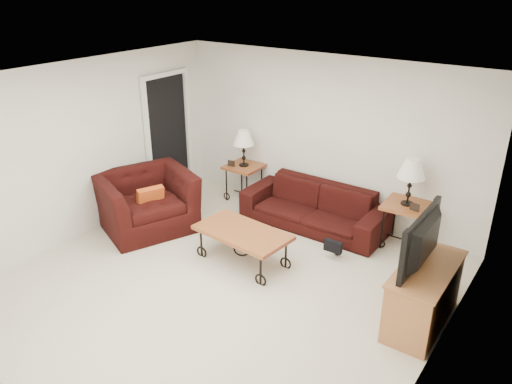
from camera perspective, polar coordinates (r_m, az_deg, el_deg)
ground at (r=6.33m, az=-3.73°, el=-10.42°), size 5.00×5.00×0.00m
wall_back at (r=7.69m, az=7.82°, el=6.13°), size 5.00×0.02×2.50m
wall_front at (r=4.35m, az=-25.71°, el=-10.93°), size 5.00×0.02×2.50m
wall_left at (r=7.47m, az=-19.16°, el=4.47°), size 0.02×5.00×2.50m
wall_right at (r=4.72m, az=20.43°, el=-7.12°), size 0.02×5.00×2.50m
ceiling at (r=5.35m, az=-4.45°, el=12.34°), size 5.00×5.00×0.00m
doorway at (r=8.52m, az=-9.96°, el=6.11°), size 0.08×0.94×2.04m
sofa at (r=7.58m, az=6.62°, el=-1.66°), size 2.19×0.86×0.64m
side_table_left at (r=8.43m, az=-1.36°, el=1.11°), size 0.56×0.56×0.61m
side_table_right at (r=7.26m, az=16.52°, el=-3.66°), size 0.63×0.63×0.65m
lamp_left at (r=8.22m, az=-1.40°, el=5.02°), size 0.35×0.35×0.61m
lamp_right at (r=7.00m, az=17.13°, el=1.10°), size 0.39×0.39×0.65m
photo_frame_left at (r=8.28m, az=-2.84°, el=3.28°), size 0.12×0.04×0.10m
photo_frame_right at (r=6.93m, az=17.61°, el=-1.65°), size 0.13×0.04×0.11m
coffee_table at (r=6.65m, az=-1.53°, el=-6.21°), size 1.30×0.78×0.47m
armchair at (r=7.61m, az=-12.37°, el=-1.07°), size 1.57×1.66×0.86m
throw_pillow at (r=7.44m, az=-11.92°, el=-0.85°), size 0.24×0.40×0.39m
tv_stand at (r=5.81m, az=18.53°, el=-11.09°), size 0.49×1.17×0.70m
television at (r=5.48m, az=19.21°, el=-5.39°), size 0.14×1.05×0.60m
backpack at (r=6.87m, az=9.30°, el=-5.33°), size 0.40×0.32×0.50m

